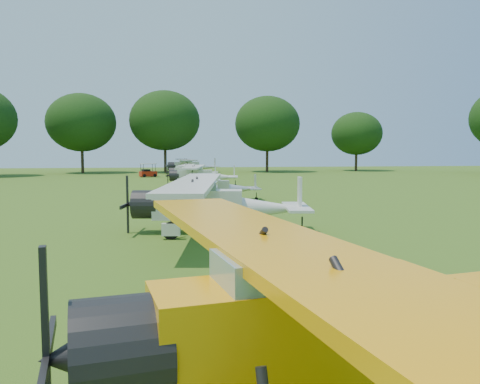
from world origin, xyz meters
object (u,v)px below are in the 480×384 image
(aircraft_3, at_px, (211,200))
(aircraft_4, at_px, (215,185))
(golf_cart, at_px, (148,172))
(aircraft_7, at_px, (190,165))
(aircraft_5, at_px, (200,174))
(aircraft_2, at_px, (342,306))
(aircraft_6, at_px, (191,170))

(aircraft_3, distance_m, aircraft_4, 12.71)
(aircraft_3, xyz_separation_m, aircraft_4, (1.42, 12.63, -0.32))
(golf_cart, bearing_deg, aircraft_3, -107.02)
(aircraft_7, bearing_deg, golf_cart, -136.15)
(aircraft_5, height_order, golf_cart, aircraft_5)
(aircraft_3, relative_size, aircraft_5, 1.12)
(aircraft_2, distance_m, aircraft_7, 63.07)
(aircraft_3, relative_size, aircraft_6, 1.25)
(aircraft_3, xyz_separation_m, golf_cart, (-4.28, 42.93, -0.78))
(aircraft_6, relative_size, aircraft_7, 0.79)
(aircraft_6, distance_m, aircraft_7, 13.17)
(aircraft_3, distance_m, aircraft_5, 25.20)
(aircraft_6, height_order, aircraft_7, aircraft_7)
(aircraft_6, height_order, golf_cart, aircraft_6)
(aircraft_5, relative_size, aircraft_7, 0.88)
(aircraft_4, bearing_deg, aircraft_2, -89.65)
(aircraft_5, xyz_separation_m, aircraft_6, (-0.29, 11.38, -0.13))
(aircraft_2, xyz_separation_m, aircraft_6, (0.61, 49.91, -0.29))
(aircraft_5, bearing_deg, aircraft_2, -82.96)
(aircraft_4, xyz_separation_m, golf_cart, (-5.70, 30.31, -0.47))
(golf_cart, bearing_deg, aircraft_6, -73.10)
(aircraft_6, xyz_separation_m, golf_cart, (-5.28, 6.38, -0.51))
(aircraft_2, relative_size, aircraft_3, 1.01)
(aircraft_3, bearing_deg, aircraft_4, 92.28)
(aircraft_2, bearing_deg, aircraft_3, 82.08)
(aircraft_7, xyz_separation_m, golf_cart, (-5.84, -6.77, -0.81))
(aircraft_4, bearing_deg, golf_cart, 103.28)
(aircraft_3, height_order, aircraft_6, aircraft_3)
(aircraft_5, xyz_separation_m, aircraft_7, (0.26, 24.54, 0.17))
(aircraft_4, distance_m, golf_cart, 30.84)
(aircraft_5, distance_m, golf_cart, 18.63)
(aircraft_3, xyz_separation_m, aircraft_7, (1.56, 49.71, 0.02))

